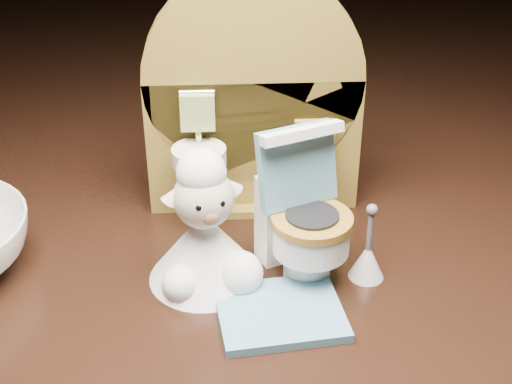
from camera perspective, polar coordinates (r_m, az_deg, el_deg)
backdrop_panel at (r=0.43m, az=-0.31°, el=6.51°), size 0.13×0.05×0.15m
toy_toilet at (r=0.39m, az=3.64°, el=-2.29°), size 0.05×0.06×0.09m
bath_mat at (r=0.37m, az=1.94°, el=-9.61°), size 0.07×0.06×0.00m
toilet_brush at (r=0.39m, az=8.90°, el=-5.25°), size 0.02×0.02×0.05m
plush_lamb at (r=0.38m, az=-4.05°, el=-3.60°), size 0.06×0.06×0.08m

